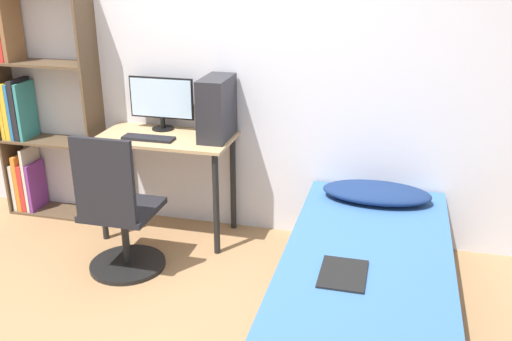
{
  "coord_description": "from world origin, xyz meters",
  "views": [
    {
      "loc": [
        1.31,
        -2.37,
        2.01
      ],
      "look_at": [
        0.5,
        0.79,
        0.75
      ],
      "focal_mm": 40.0,
      "sensor_mm": 36.0,
      "label": 1
    }
  ],
  "objects_px": {
    "bookshelf": "(28,104)",
    "office_chair": "(119,221)",
    "monitor": "(161,101)",
    "pc_tower": "(217,108)",
    "bed": "(366,284)",
    "keyboard": "(148,138)"
  },
  "relations": [
    {
      "from": "pc_tower",
      "to": "bed",
      "type": "bearing_deg",
      "value": -34.08
    },
    {
      "from": "monitor",
      "to": "keyboard",
      "type": "xyz_separation_m",
      "value": [
        -0.0,
        -0.26,
        -0.21
      ]
    },
    {
      "from": "bookshelf",
      "to": "monitor",
      "type": "relative_size",
      "value": 3.74
    },
    {
      "from": "bookshelf",
      "to": "bed",
      "type": "distance_m",
      "value": 2.9
    },
    {
      "from": "monitor",
      "to": "pc_tower",
      "type": "distance_m",
      "value": 0.47
    },
    {
      "from": "office_chair",
      "to": "keyboard",
      "type": "height_order",
      "value": "office_chair"
    },
    {
      "from": "bookshelf",
      "to": "pc_tower",
      "type": "height_order",
      "value": "bookshelf"
    },
    {
      "from": "office_chair",
      "to": "pc_tower",
      "type": "relative_size",
      "value": 2.25
    },
    {
      "from": "office_chair",
      "to": "keyboard",
      "type": "distance_m",
      "value": 0.64
    },
    {
      "from": "monitor",
      "to": "pc_tower",
      "type": "relative_size",
      "value": 1.13
    },
    {
      "from": "bed",
      "to": "office_chair",
      "type": "bearing_deg",
      "value": 175.89
    },
    {
      "from": "bookshelf",
      "to": "office_chair",
      "type": "distance_m",
      "value": 1.41
    },
    {
      "from": "monitor",
      "to": "keyboard",
      "type": "relative_size",
      "value": 1.33
    },
    {
      "from": "bed",
      "to": "pc_tower",
      "type": "height_order",
      "value": "pc_tower"
    },
    {
      "from": "office_chair",
      "to": "keyboard",
      "type": "xyz_separation_m",
      "value": [
        0.01,
        0.5,
        0.41
      ]
    },
    {
      "from": "bed",
      "to": "pc_tower",
      "type": "distance_m",
      "value": 1.57
    },
    {
      "from": "bookshelf",
      "to": "monitor",
      "type": "height_order",
      "value": "bookshelf"
    },
    {
      "from": "monitor",
      "to": "pc_tower",
      "type": "height_order",
      "value": "pc_tower"
    },
    {
      "from": "bed",
      "to": "keyboard",
      "type": "height_order",
      "value": "keyboard"
    },
    {
      "from": "bookshelf",
      "to": "monitor",
      "type": "xyz_separation_m",
      "value": [
        1.1,
        0.04,
        0.09
      ]
    },
    {
      "from": "pc_tower",
      "to": "monitor",
      "type": "bearing_deg",
      "value": 166.91
    },
    {
      "from": "office_chair",
      "to": "bed",
      "type": "xyz_separation_m",
      "value": [
        1.6,
        -0.12,
        -0.16
      ]
    }
  ]
}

